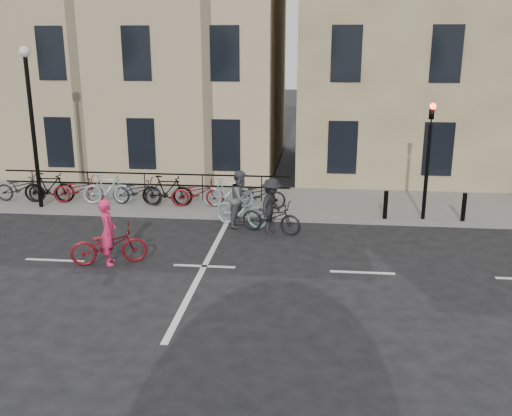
# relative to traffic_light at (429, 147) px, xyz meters

# --- Properties ---
(ground) EXTENTS (120.00, 120.00, 0.00)m
(ground) POSITION_rel_traffic_light_xyz_m (-6.20, -4.34, -2.45)
(ground) COLOR black
(ground) RESTS_ON ground
(sidewalk) EXTENTS (46.00, 4.00, 0.15)m
(sidewalk) POSITION_rel_traffic_light_xyz_m (-10.20, 1.66, -2.38)
(sidewalk) COLOR slate
(sidewalk) RESTS_ON ground
(building_east) EXTENTS (14.00, 10.00, 12.00)m
(building_east) POSITION_rel_traffic_light_xyz_m (2.80, 8.66, 3.70)
(building_east) COLOR #938258
(building_east) RESTS_ON sidewalk
(building_west) EXTENTS (20.00, 10.00, 10.00)m
(building_west) POSITION_rel_traffic_light_xyz_m (-15.20, 8.66, 2.70)
(building_west) COLOR #C8B587
(building_west) RESTS_ON sidewalk
(traffic_light) EXTENTS (0.18, 0.30, 3.90)m
(traffic_light) POSITION_rel_traffic_light_xyz_m (0.00, 0.00, 0.00)
(traffic_light) COLOR black
(traffic_light) RESTS_ON sidewalk
(lamp_post) EXTENTS (0.36, 0.36, 5.28)m
(lamp_post) POSITION_rel_traffic_light_xyz_m (-12.70, 0.06, 1.04)
(lamp_post) COLOR black
(lamp_post) RESTS_ON sidewalk
(bollard_east) EXTENTS (0.14, 0.14, 0.90)m
(bollard_east) POSITION_rel_traffic_light_xyz_m (-1.20, -0.09, -1.85)
(bollard_east) COLOR black
(bollard_east) RESTS_ON sidewalk
(bollard_west) EXTENTS (0.14, 0.14, 0.90)m
(bollard_west) POSITION_rel_traffic_light_xyz_m (1.20, -0.09, -1.85)
(bollard_west) COLOR black
(bollard_west) RESTS_ON sidewalk
(parked_bikes) EXTENTS (10.40, 1.23, 1.05)m
(parked_bikes) POSITION_rel_traffic_light_xyz_m (-9.50, 0.70, -1.81)
(parked_bikes) COLOR black
(parked_bikes) RESTS_ON sidewalk
(cyclist_pink) EXTENTS (2.05, 1.27, 1.72)m
(cyclist_pink) POSITION_rel_traffic_light_xyz_m (-8.67, -4.40, -1.86)
(cyclist_pink) COLOR maroon
(cyclist_pink) RESTS_ON ground
(cyclist_grey) EXTENTS (1.89, 1.18, 1.77)m
(cyclist_grey) POSITION_rel_traffic_light_xyz_m (-5.70, -0.90, -1.74)
(cyclist_grey) COLOR #95BEC3
(cyclist_grey) RESTS_ON ground
(cyclist_dark) EXTENTS (1.99, 1.22, 1.67)m
(cyclist_dark) POSITION_rel_traffic_light_xyz_m (-4.72, -1.44, -1.79)
(cyclist_dark) COLOR black
(cyclist_dark) RESTS_ON ground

